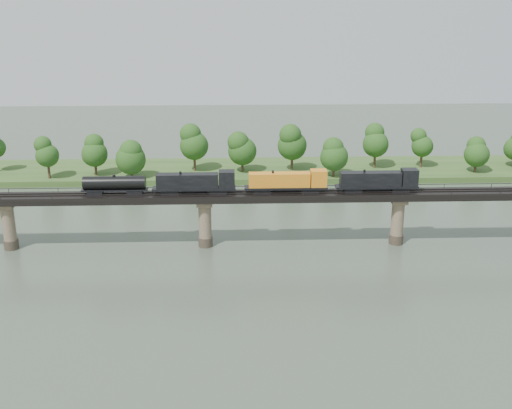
{
  "coord_description": "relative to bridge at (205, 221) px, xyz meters",
  "views": [
    {
      "loc": [
        6.03,
        -94.17,
        51.04
      ],
      "look_at": [
        10.51,
        30.0,
        9.0
      ],
      "focal_mm": 45.0,
      "sensor_mm": 36.0,
      "label": 1
    }
  ],
  "objects": [
    {
      "name": "far_bank",
      "position": [
        0.0,
        55.0,
        -4.66
      ],
      "size": [
        300.0,
        24.0,
        1.6
      ],
      "primitive_type": "cube",
      "color": "#304E1F",
      "rests_on": "ground"
    },
    {
      "name": "bridge_superstructure",
      "position": [
        0.0,
        0.0,
        6.33
      ],
      "size": [
        220.0,
        4.9,
        0.75
      ],
      "color": "black",
      "rests_on": "bridge"
    },
    {
      "name": "ground",
      "position": [
        0.0,
        -30.0,
        -5.46
      ],
      "size": [
        400.0,
        400.0,
        0.0
      ],
      "primitive_type": "plane",
      "color": "#374335",
      "rests_on": "ground"
    },
    {
      "name": "far_treeline",
      "position": [
        -8.21,
        50.52,
        3.37
      ],
      "size": [
        289.06,
        17.54,
        13.6
      ],
      "color": "#382619",
      "rests_on": "far_bank"
    },
    {
      "name": "freight_train",
      "position": [
        10.52,
        -0.0,
        8.28
      ],
      "size": [
        68.16,
        2.66,
        4.69
      ],
      "color": "black",
      "rests_on": "bridge"
    },
    {
      "name": "bridge",
      "position": [
        0.0,
        0.0,
        0.0
      ],
      "size": [
        236.0,
        30.0,
        11.5
      ],
      "color": "#473A2D",
      "rests_on": "ground"
    }
  ]
}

